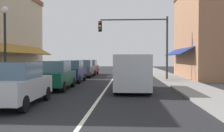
{
  "coord_description": "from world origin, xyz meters",
  "views": [
    {
      "loc": [
        1.34,
        -4.64,
        1.9
      ],
      "look_at": [
        0.15,
        14.84,
        1.34
      ],
      "focal_mm": 40.16,
      "sensor_mm": 36.0,
      "label": 1
    }
  ],
  "objects_px": {
    "parked_car_third_left": "(72,71)",
    "parked_car_distant_left": "(90,67)",
    "parked_car_second_left": "(56,75)",
    "van_in_lane": "(132,72)",
    "traffic_signal_mast_arm": "(142,36)",
    "parked_car_nearest_left": "(17,84)",
    "street_lamp_left_near": "(5,35)",
    "parked_car_far_left": "(84,69)"
  },
  "relations": [
    {
      "from": "parked_car_third_left",
      "to": "traffic_signal_mast_arm",
      "type": "height_order",
      "value": "traffic_signal_mast_arm"
    },
    {
      "from": "parked_car_nearest_left",
      "to": "street_lamp_left_near",
      "type": "distance_m",
      "value": 4.03
    },
    {
      "from": "parked_car_third_left",
      "to": "street_lamp_left_near",
      "type": "relative_size",
      "value": 0.89
    },
    {
      "from": "parked_car_nearest_left",
      "to": "traffic_signal_mast_arm",
      "type": "distance_m",
      "value": 13.81
    },
    {
      "from": "parked_car_third_left",
      "to": "parked_car_distant_left",
      "type": "xyz_separation_m",
      "value": [
        0.01,
        9.42,
        0.0
      ]
    },
    {
      "from": "parked_car_second_left",
      "to": "parked_car_third_left",
      "type": "bearing_deg",
      "value": 90.12
    },
    {
      "from": "parked_car_nearest_left",
      "to": "parked_car_third_left",
      "type": "distance_m",
      "value": 10.39
    },
    {
      "from": "van_in_lane",
      "to": "traffic_signal_mast_arm",
      "type": "distance_m",
      "value": 7.74
    },
    {
      "from": "parked_car_nearest_left",
      "to": "parked_car_far_left",
      "type": "height_order",
      "value": "same"
    },
    {
      "from": "parked_car_far_left",
      "to": "parked_car_distant_left",
      "type": "height_order",
      "value": "same"
    },
    {
      "from": "parked_car_far_left",
      "to": "parked_car_distant_left",
      "type": "xyz_separation_m",
      "value": [
        -0.05,
        4.07,
        0.0
      ]
    },
    {
      "from": "parked_car_nearest_left",
      "to": "traffic_signal_mast_arm",
      "type": "height_order",
      "value": "traffic_signal_mast_arm"
    },
    {
      "from": "parked_car_second_left",
      "to": "parked_car_far_left",
      "type": "relative_size",
      "value": 1.0
    },
    {
      "from": "parked_car_nearest_left",
      "to": "parked_car_second_left",
      "type": "bearing_deg",
      "value": 88.06
    },
    {
      "from": "parked_car_nearest_left",
      "to": "parked_car_far_left",
      "type": "bearing_deg",
      "value": 88.35
    },
    {
      "from": "parked_car_third_left",
      "to": "van_in_lane",
      "type": "distance_m",
      "value": 7.19
    },
    {
      "from": "parked_car_third_left",
      "to": "parked_car_distant_left",
      "type": "height_order",
      "value": "same"
    },
    {
      "from": "van_in_lane",
      "to": "traffic_signal_mast_arm",
      "type": "height_order",
      "value": "traffic_signal_mast_arm"
    },
    {
      "from": "parked_car_second_left",
      "to": "street_lamp_left_near",
      "type": "height_order",
      "value": "street_lamp_left_near"
    },
    {
      "from": "traffic_signal_mast_arm",
      "to": "parked_car_second_left",
      "type": "bearing_deg",
      "value": -129.89
    },
    {
      "from": "street_lamp_left_near",
      "to": "van_in_lane",
      "type": "bearing_deg",
      "value": 18.81
    },
    {
      "from": "traffic_signal_mast_arm",
      "to": "street_lamp_left_near",
      "type": "xyz_separation_m",
      "value": [
        -7.61,
        -9.42,
        -0.76
      ]
    },
    {
      "from": "parked_car_nearest_left",
      "to": "traffic_signal_mast_arm",
      "type": "bearing_deg",
      "value": 63.13
    },
    {
      "from": "parked_car_third_left",
      "to": "parked_car_nearest_left",
      "type": "bearing_deg",
      "value": -90.23
    },
    {
      "from": "parked_car_second_left",
      "to": "traffic_signal_mast_arm",
      "type": "bearing_deg",
      "value": 49.29
    },
    {
      "from": "parked_car_nearest_left",
      "to": "parked_car_distant_left",
      "type": "distance_m",
      "value": 19.81
    },
    {
      "from": "parked_car_second_left",
      "to": "parked_car_third_left",
      "type": "height_order",
      "value": "same"
    },
    {
      "from": "parked_car_far_left",
      "to": "street_lamp_left_near",
      "type": "bearing_deg",
      "value": -99.33
    },
    {
      "from": "traffic_signal_mast_arm",
      "to": "parked_car_far_left",
      "type": "bearing_deg",
      "value": 148.35
    },
    {
      "from": "parked_car_nearest_left",
      "to": "parked_car_second_left",
      "type": "relative_size",
      "value": 1.01
    },
    {
      "from": "parked_car_second_left",
      "to": "parked_car_distant_left",
      "type": "bearing_deg",
      "value": 89.48
    },
    {
      "from": "van_in_lane",
      "to": "parked_car_distant_left",
      "type": "bearing_deg",
      "value": 108.25
    },
    {
      "from": "van_in_lane",
      "to": "traffic_signal_mast_arm",
      "type": "relative_size",
      "value": 0.85
    },
    {
      "from": "parked_car_second_left",
      "to": "street_lamp_left_near",
      "type": "bearing_deg",
      "value": -127.13
    },
    {
      "from": "parked_car_distant_left",
      "to": "traffic_signal_mast_arm",
      "type": "bearing_deg",
      "value": -52.97
    },
    {
      "from": "parked_car_far_left",
      "to": "traffic_signal_mast_arm",
      "type": "bearing_deg",
      "value": -32.78
    },
    {
      "from": "van_in_lane",
      "to": "street_lamp_left_near",
      "type": "height_order",
      "value": "street_lamp_left_near"
    },
    {
      "from": "van_in_lane",
      "to": "street_lamp_left_near",
      "type": "distance_m",
      "value": 7.24
    },
    {
      "from": "parked_car_nearest_left",
      "to": "traffic_signal_mast_arm",
      "type": "xyz_separation_m",
      "value": [
        5.74,
        12.2,
        3.0
      ]
    },
    {
      "from": "parked_car_second_left",
      "to": "parked_car_far_left",
      "type": "height_order",
      "value": "same"
    },
    {
      "from": "parked_car_third_left",
      "to": "parked_car_far_left",
      "type": "height_order",
      "value": "same"
    },
    {
      "from": "parked_car_distant_left",
      "to": "van_in_lane",
      "type": "distance_m",
      "value": 15.53
    }
  ]
}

